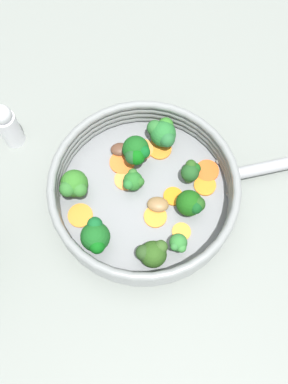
# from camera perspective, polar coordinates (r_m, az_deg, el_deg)

# --- Properties ---
(ground_plane) EXTENTS (4.00, 4.00, 0.00)m
(ground_plane) POSITION_cam_1_polar(r_m,az_deg,el_deg) (0.77, 0.00, -0.75)
(ground_plane) COLOR gray
(skillet) EXTENTS (0.30, 0.30, 0.01)m
(skillet) POSITION_cam_1_polar(r_m,az_deg,el_deg) (0.76, 0.00, -0.59)
(skillet) COLOR gray
(skillet) RESTS_ON ground_plane
(skillet_rim_wall) EXTENTS (0.31, 0.31, 0.06)m
(skillet_rim_wall) POSITION_cam_1_polar(r_m,az_deg,el_deg) (0.73, 0.00, 0.37)
(skillet_rim_wall) COLOR gray
(skillet_rim_wall) RESTS_ON skillet
(skillet_handle) EXTENTS (0.10, 0.16, 0.02)m
(skillet_handle) POSITION_cam_1_polar(r_m,az_deg,el_deg) (0.80, 16.48, 3.26)
(skillet_handle) COLOR #999B9E
(skillet_handle) RESTS_ON skillet
(skillet_rivet_left) EXTENTS (0.01, 0.01, 0.01)m
(skillet_rivet_left) POSITION_cam_1_polar(r_m,az_deg,el_deg) (0.76, 10.68, -0.29)
(skillet_rivet_left) COLOR gray
(skillet_rivet_left) RESTS_ON skillet
(skillet_rivet_right) EXTENTS (0.01, 0.01, 0.01)m
(skillet_rivet_right) POSITION_cam_1_polar(r_m,az_deg,el_deg) (0.79, 9.41, 3.81)
(skillet_rivet_right) COLOR gray
(skillet_rivet_right) RESTS_ON skillet
(carrot_slice_0) EXTENTS (0.05, 0.05, 0.01)m
(carrot_slice_0) POSITION_cam_1_polar(r_m,az_deg,el_deg) (0.79, -0.14, 5.47)
(carrot_slice_0) COLOR #F28F41
(carrot_slice_0) RESTS_ON skillet
(carrot_slice_1) EXTENTS (0.05, 0.05, 0.00)m
(carrot_slice_1) POSITION_cam_1_polar(r_m,az_deg,el_deg) (0.75, -8.09, -2.96)
(carrot_slice_1) COLOR orange
(carrot_slice_1) RESTS_ON skillet
(carrot_slice_2) EXTENTS (0.06, 0.06, 0.01)m
(carrot_slice_2) POSITION_cam_1_polar(r_m,az_deg,el_deg) (0.78, 8.02, 2.69)
(carrot_slice_2) COLOR orange
(carrot_slice_2) RESTS_ON skillet
(carrot_slice_3) EXTENTS (0.05, 0.05, 0.00)m
(carrot_slice_3) POSITION_cam_1_polar(r_m,az_deg,el_deg) (0.74, 1.44, -3.14)
(carrot_slice_3) COLOR orange
(carrot_slice_3) RESTS_ON skillet
(carrot_slice_4) EXTENTS (0.04, 0.04, 0.00)m
(carrot_slice_4) POSITION_cam_1_polar(r_m,az_deg,el_deg) (0.74, 4.77, -5.05)
(carrot_slice_4) COLOR orange
(carrot_slice_4) RESTS_ON skillet
(carrot_slice_5) EXTENTS (0.05, 0.05, 0.00)m
(carrot_slice_5) POSITION_cam_1_polar(r_m,az_deg,el_deg) (0.77, 7.74, 0.85)
(carrot_slice_5) COLOR orange
(carrot_slice_5) RESTS_ON skillet
(carrot_slice_6) EXTENTS (0.05, 0.05, 0.00)m
(carrot_slice_6) POSITION_cam_1_polar(r_m,az_deg,el_deg) (0.77, -2.35, 1.57)
(carrot_slice_6) COLOR #F49041
(carrot_slice_6) RESTS_ON skillet
(carrot_slice_7) EXTENTS (0.03, 0.03, 0.00)m
(carrot_slice_7) POSITION_cam_1_polar(r_m,az_deg,el_deg) (0.75, 3.71, -0.54)
(carrot_slice_7) COLOR orange
(carrot_slice_7) RESTS_ON skillet
(carrot_slice_8) EXTENTS (0.06, 0.06, 0.00)m
(carrot_slice_8) POSITION_cam_1_polar(r_m,az_deg,el_deg) (0.78, -2.80, 3.76)
(carrot_slice_8) COLOR orange
(carrot_slice_8) RESTS_ON skillet
(carrot_slice_9) EXTENTS (0.06, 0.06, 0.00)m
(carrot_slice_9) POSITION_cam_1_polar(r_m,az_deg,el_deg) (0.79, 1.82, 5.58)
(carrot_slice_9) COLOR orange
(carrot_slice_9) RESTS_ON skillet
(broccoli_floret_0) EXTENTS (0.05, 0.05, 0.05)m
(broccoli_floret_0) POSITION_cam_1_polar(r_m,az_deg,el_deg) (0.77, 2.38, 7.54)
(broccoli_floret_0) COLOR #7DA46A
(broccoli_floret_0) RESTS_ON skillet
(broccoli_floret_1) EXTENTS (0.05, 0.05, 0.06)m
(broccoli_floret_1) POSITION_cam_1_polar(r_m,az_deg,el_deg) (0.70, -6.18, -5.65)
(broccoli_floret_1) COLOR #639649
(broccoli_floret_1) RESTS_ON skillet
(broccoli_floret_2) EXTENTS (0.05, 0.05, 0.05)m
(broccoli_floret_2) POSITION_cam_1_polar(r_m,az_deg,el_deg) (0.73, -8.88, 0.89)
(broccoli_floret_2) COLOR #5C9156
(broccoli_floret_2) RESTS_ON skillet
(broccoli_floret_3) EXTENTS (0.04, 0.05, 0.05)m
(broccoli_floret_3) POSITION_cam_1_polar(r_m,az_deg,el_deg) (0.73, 6.03, -1.37)
(broccoli_floret_3) COLOR #5D9743
(broccoli_floret_3) RESTS_ON skillet
(broccoli_floret_4) EXTENTS (0.04, 0.03, 0.04)m
(broccoli_floret_4) POSITION_cam_1_polar(r_m,az_deg,el_deg) (0.75, 5.97, 2.63)
(broccoli_floret_4) COLOR #629644
(broccoli_floret_4) RESTS_ON skillet
(broccoli_floret_5) EXTENTS (0.04, 0.05, 0.05)m
(broccoli_floret_5) POSITION_cam_1_polar(r_m,az_deg,el_deg) (0.70, 1.09, -7.80)
(broccoli_floret_5) COLOR #8BAE5F
(broccoli_floret_5) RESTS_ON skillet
(broccoli_floret_6) EXTENTS (0.03, 0.03, 0.04)m
(broccoli_floret_6) POSITION_cam_1_polar(r_m,az_deg,el_deg) (0.70, 4.38, -6.57)
(broccoli_floret_6) COLOR #749956
(broccoli_floret_6) RESTS_ON skillet
(broccoli_floret_7) EXTENTS (0.04, 0.04, 0.04)m
(broccoli_floret_7) POSITION_cam_1_polar(r_m,az_deg,el_deg) (0.74, -1.40, 1.42)
(broccoli_floret_7) COLOR #75954E
(broccoli_floret_7) RESTS_ON skillet
(broccoli_floret_8) EXTENTS (0.05, 0.05, 0.06)m
(broccoli_floret_8) POSITION_cam_1_polar(r_m,az_deg,el_deg) (0.75, -1.01, 5.15)
(broccoli_floret_8) COLOR #6A9651
(broccoli_floret_8) RESTS_ON skillet
(mushroom_piece_0) EXTENTS (0.03, 0.04, 0.01)m
(mushroom_piece_0) POSITION_cam_1_polar(r_m,az_deg,el_deg) (0.74, 1.78, -1.59)
(mushroom_piece_0) COLOR olive
(mushroom_piece_0) RESTS_ON skillet
(mushroom_piece_1) EXTENTS (0.03, 0.04, 0.01)m
(mushroom_piece_1) POSITION_cam_1_polar(r_m,az_deg,el_deg) (0.78, -3.04, 5.43)
(mushroom_piece_1) COLOR brown
(mushroom_piece_1) RESTS_ON skillet
(salt_shaker) EXTENTS (0.04, 0.04, 0.10)m
(salt_shaker) POSITION_cam_1_polar(r_m,az_deg,el_deg) (0.80, -16.91, 8.09)
(salt_shaker) COLOR white
(salt_shaker) RESTS_ON ground_plane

